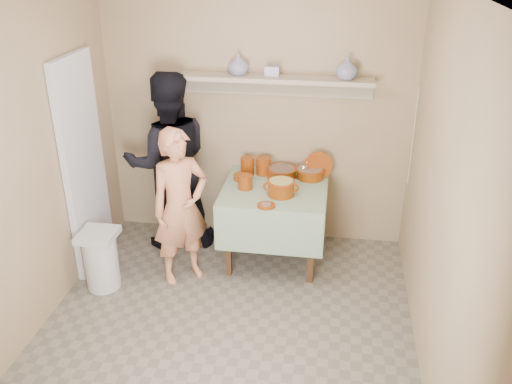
% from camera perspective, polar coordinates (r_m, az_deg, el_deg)
% --- Properties ---
extents(ground, '(3.50, 3.50, 0.00)m').
position_cam_1_polar(ground, '(4.45, -3.50, -15.19)').
color(ground, '#726959').
rests_on(ground, ground).
extents(tile_panel, '(0.06, 0.70, 2.00)m').
position_cam_1_polar(tile_panel, '(5.16, -17.64, 2.61)').
color(tile_panel, silver).
rests_on(tile_panel, ground).
extents(plate_stack_a, '(0.13, 0.13, 0.18)m').
position_cam_1_polar(plate_stack_a, '(5.31, -0.92, 2.76)').
color(plate_stack_a, maroon).
rests_on(plate_stack_a, serving_table).
extents(plate_stack_b, '(0.14, 0.14, 0.17)m').
position_cam_1_polar(plate_stack_b, '(5.31, 0.80, 2.75)').
color(plate_stack_b, maroon).
rests_on(plate_stack_b, serving_table).
extents(bowl_stack, '(0.14, 0.14, 0.14)m').
position_cam_1_polar(bowl_stack, '(5.01, -1.14, 1.07)').
color(bowl_stack, maroon).
rests_on(bowl_stack, serving_table).
extents(empty_bowl, '(0.17, 0.17, 0.05)m').
position_cam_1_polar(empty_bowl, '(5.22, -1.49, 1.57)').
color(empty_bowl, maroon).
rests_on(empty_bowl, serving_table).
extents(propped_lid, '(0.29, 0.14, 0.27)m').
position_cam_1_polar(propped_lid, '(5.26, 6.56, 2.74)').
color(propped_lid, maroon).
rests_on(propped_lid, serving_table).
extents(vase_right, '(0.25, 0.25, 0.20)m').
position_cam_1_polar(vase_right, '(5.03, 9.57, 12.75)').
color(vase_right, navy).
rests_on(vase_right, wall_shelf).
extents(vase_left, '(0.27, 0.27, 0.20)m').
position_cam_1_polar(vase_left, '(5.13, -1.87, 13.30)').
color(vase_left, navy).
rests_on(vase_left, wall_shelf).
extents(ceramic_box, '(0.13, 0.10, 0.09)m').
position_cam_1_polar(ceramic_box, '(5.09, 1.70, 12.60)').
color(ceramic_box, navy).
rests_on(ceramic_box, wall_shelf).
extents(person_cook, '(0.63, 0.61, 1.45)m').
position_cam_1_polar(person_cook, '(4.82, -7.96, -1.59)').
color(person_cook, tan).
rests_on(person_cook, ground).
extents(person_helper, '(1.06, 0.96, 1.79)m').
position_cam_1_polar(person_helper, '(5.34, -9.15, 3.08)').
color(person_helper, black).
rests_on(person_helper, ground).
extents(room_shell, '(3.04, 3.54, 2.62)m').
position_cam_1_polar(room_shell, '(3.62, -4.17, 4.56)').
color(room_shell, tan).
rests_on(room_shell, ground).
extents(serving_table, '(0.97, 0.97, 0.76)m').
position_cam_1_polar(serving_table, '(5.13, 2.00, -0.67)').
color(serving_table, '#4C2D16').
rests_on(serving_table, ground).
extents(cazuela_meat_a, '(0.30, 0.30, 0.10)m').
position_cam_1_polar(cazuela_meat_a, '(5.26, 2.69, 2.16)').
color(cazuela_meat_a, '#622505').
rests_on(cazuela_meat_a, serving_table).
extents(cazuela_meat_b, '(0.28, 0.28, 0.10)m').
position_cam_1_polar(cazuela_meat_b, '(5.26, 5.73, 2.06)').
color(cazuela_meat_b, '#622505').
rests_on(cazuela_meat_b, serving_table).
extents(ladle, '(0.08, 0.26, 0.19)m').
position_cam_1_polar(ladle, '(5.23, 5.07, 2.56)').
color(ladle, silver).
rests_on(ladle, cazuela_meat_b).
extents(cazuela_rice, '(0.33, 0.25, 0.14)m').
position_cam_1_polar(cazuela_rice, '(4.88, 2.66, 0.58)').
color(cazuela_rice, '#622505').
rests_on(cazuela_rice, serving_table).
extents(front_plate, '(0.16, 0.16, 0.03)m').
position_cam_1_polar(front_plate, '(4.70, 1.08, -1.42)').
color(front_plate, maroon).
rests_on(front_plate, serving_table).
extents(wall_shelf, '(1.80, 0.25, 0.21)m').
position_cam_1_polar(wall_shelf, '(5.13, 2.13, 11.62)').
color(wall_shelf, tan).
rests_on(wall_shelf, room_shell).
extents(trash_bin, '(0.32, 0.32, 0.56)m').
position_cam_1_polar(trash_bin, '(5.05, -16.00, -6.80)').
color(trash_bin, silver).
rests_on(trash_bin, ground).
extents(electrical_cord, '(0.01, 0.05, 0.90)m').
position_cam_1_polar(electrical_cord, '(5.10, 16.20, 5.57)').
color(electrical_cord, silver).
rests_on(electrical_cord, wall_shelf).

